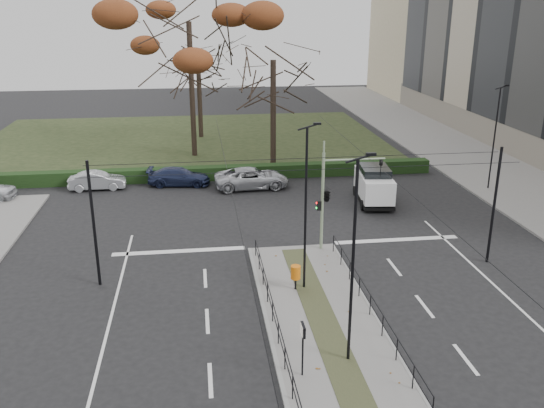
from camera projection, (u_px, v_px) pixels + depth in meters
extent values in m
plane|color=black|center=(309.00, 292.00, 26.28)|extent=(140.00, 140.00, 0.00)
cube|color=slate|center=(321.00, 318.00, 23.91)|extent=(4.40, 15.00, 0.14)
cube|color=slate|center=(467.00, 158.00, 49.10)|extent=(8.00, 90.00, 0.14)
cube|color=black|center=(185.00, 140.00, 55.50)|extent=(38.00, 26.00, 0.10)
cube|color=black|center=(182.00, 174.00, 42.80)|extent=(38.00, 1.00, 1.00)
cube|color=black|center=(514.00, 37.00, 48.26)|extent=(0.10, 50.96, 14.76)
cylinder|color=black|center=(256.00, 248.00, 29.58)|extent=(0.04, 0.04, 0.90)
cylinder|color=black|center=(333.00, 243.00, 30.09)|extent=(0.04, 0.04, 0.90)
cylinder|color=black|center=(273.00, 302.00, 23.25)|extent=(0.04, 13.20, 0.04)
cylinder|color=black|center=(371.00, 295.00, 23.76)|extent=(0.04, 13.20, 0.04)
cylinder|color=black|center=(94.00, 225.00, 25.98)|extent=(0.14, 0.14, 6.00)
cylinder|color=black|center=(494.00, 206.00, 28.36)|extent=(0.14, 0.14, 6.00)
cylinder|color=black|center=(308.00, 170.00, 25.42)|extent=(20.00, 0.02, 0.02)
cylinder|color=black|center=(300.00, 158.00, 27.29)|extent=(20.00, 0.02, 0.02)
cylinder|color=black|center=(233.00, 199.00, 22.24)|extent=(0.02, 34.00, 0.02)
cylinder|color=black|center=(407.00, 191.00, 23.11)|extent=(0.02, 34.00, 0.02)
cylinder|color=gray|center=(322.00, 202.00, 29.78)|extent=(0.16, 0.16, 5.22)
cylinder|color=gray|center=(354.00, 159.00, 29.26)|extent=(3.21, 0.10, 0.10)
imported|color=black|center=(381.00, 168.00, 29.60)|extent=(0.18, 0.20, 0.90)
imported|color=black|center=(327.00, 194.00, 29.68)|extent=(0.77, 2.04, 0.80)
cube|color=black|center=(319.00, 206.00, 29.83)|extent=(0.22, 0.16, 0.50)
sphere|color=#FF0C0C|center=(317.00, 203.00, 29.76)|extent=(0.11, 0.11, 0.11)
sphere|color=#0CE533|center=(317.00, 208.00, 29.85)|extent=(0.11, 0.11, 0.11)
cylinder|color=black|center=(295.00, 283.00, 26.12)|extent=(0.09, 0.09, 0.56)
cylinder|color=#D1630C|center=(296.00, 272.00, 25.94)|extent=(0.45, 0.45, 0.62)
cylinder|color=black|center=(303.00, 352.00, 19.81)|extent=(0.07, 0.07, 1.90)
cube|color=black|center=(303.00, 330.00, 19.54)|extent=(0.09, 0.52, 0.40)
cube|color=silver|center=(301.00, 330.00, 19.53)|extent=(0.02, 0.45, 0.33)
cylinder|color=black|center=(353.00, 265.00, 19.80)|extent=(0.11, 0.11, 7.55)
cube|color=black|center=(371.00, 154.00, 18.57)|extent=(0.33, 0.13, 0.09)
cylinder|color=black|center=(306.00, 211.00, 25.18)|extent=(0.11, 0.11, 7.43)
cube|color=black|center=(317.00, 124.00, 23.97)|extent=(0.33, 0.13, 0.09)
cylinder|color=black|center=(494.00, 139.00, 39.59)|extent=(0.11, 0.11, 7.04)
cube|color=black|center=(507.00, 85.00, 38.44)|extent=(0.31, 0.12, 0.09)
imported|color=#B1B3B9|center=(97.00, 181.00, 40.69)|extent=(3.97, 1.52, 1.29)
imported|color=#1F2849|center=(179.00, 177.00, 41.64)|extent=(4.64, 2.32, 1.29)
imported|color=#B1B3B9|center=(252.00, 178.00, 40.98)|extent=(5.41, 2.74, 1.47)
cube|color=white|center=(374.00, 185.00, 37.78)|extent=(2.39, 4.71, 1.47)
cube|color=black|center=(375.00, 172.00, 37.49)|extent=(2.02, 2.67, 0.68)
cube|color=black|center=(373.00, 198.00, 38.08)|extent=(2.44, 4.81, 0.18)
cylinder|color=black|center=(392.00, 205.00, 36.68)|extent=(0.29, 0.68, 0.66)
cylinder|color=black|center=(363.00, 205.00, 36.64)|extent=(0.29, 0.68, 0.66)
cylinder|color=black|center=(383.00, 191.00, 39.50)|extent=(0.29, 0.68, 0.66)
cylinder|color=black|center=(355.00, 191.00, 39.47)|extent=(0.29, 0.68, 0.66)
cylinder|color=black|center=(192.00, 91.00, 48.05)|extent=(0.44, 0.44, 11.07)
ellipsoid|color=#5D2B15|center=(189.00, 21.00, 46.24)|extent=(11.51, 11.51, 6.96)
cylinder|color=black|center=(200.00, 100.00, 55.70)|extent=(0.44, 0.44, 7.20)
cylinder|color=black|center=(273.00, 115.00, 44.67)|extent=(0.44, 0.44, 8.39)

